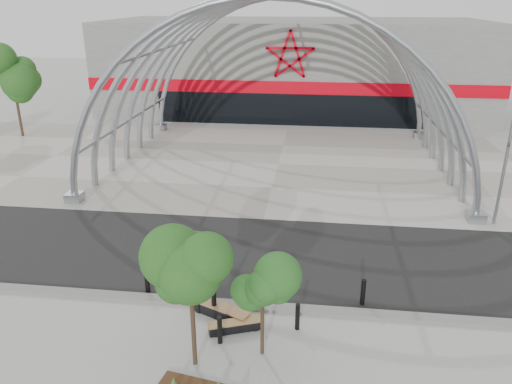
{
  "coord_description": "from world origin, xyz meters",
  "views": [
    {
      "loc": [
        2.31,
        -14.64,
        9.98
      ],
      "look_at": [
        0.0,
        4.0,
        2.6
      ],
      "focal_mm": 35.0,
      "sensor_mm": 36.0,
      "label": 1
    }
  ],
  "objects_px": {
    "street_tree_1": "(263,284)",
    "street_tree_0": "(190,274)",
    "bench_1": "(235,326)",
    "bench_0": "(220,311)",
    "bollard_2": "(214,303)",
    "signal_pole": "(504,171)"
  },
  "relations": [
    {
      "from": "street_tree_1",
      "to": "bollard_2",
      "type": "distance_m",
      "value": 3.07
    },
    {
      "from": "signal_pole",
      "to": "street_tree_0",
      "type": "relative_size",
      "value": 1.22
    },
    {
      "from": "bench_0",
      "to": "street_tree_1",
      "type": "bearing_deg",
      "value": -45.65
    },
    {
      "from": "street_tree_0",
      "to": "bollard_2",
      "type": "xyz_separation_m",
      "value": [
        0.1,
        2.34,
        -2.47
      ]
    },
    {
      "from": "signal_pole",
      "to": "bench_1",
      "type": "xyz_separation_m",
      "value": [
        -10.76,
        -9.41,
        -2.49
      ]
    },
    {
      "from": "bench_1",
      "to": "bench_0",
      "type": "bearing_deg",
      "value": 132.49
    },
    {
      "from": "signal_pole",
      "to": "street_tree_0",
      "type": "distance_m",
      "value": 16.09
    },
    {
      "from": "bench_0",
      "to": "bollard_2",
      "type": "relative_size",
      "value": 2.02
    },
    {
      "from": "bench_1",
      "to": "bollard_2",
      "type": "relative_size",
      "value": 1.66
    },
    {
      "from": "signal_pole",
      "to": "bollard_2",
      "type": "relative_size",
      "value": 4.81
    },
    {
      "from": "street_tree_1",
      "to": "bench_1",
      "type": "relative_size",
      "value": 1.9
    },
    {
      "from": "bollard_2",
      "to": "street_tree_1",
      "type": "bearing_deg",
      "value": -42.47
    },
    {
      "from": "street_tree_0",
      "to": "bench_0",
      "type": "xyz_separation_m",
      "value": [
        0.29,
        2.33,
        -2.79
      ]
    },
    {
      "from": "signal_pole",
      "to": "bench_1",
      "type": "relative_size",
      "value": 2.89
    },
    {
      "from": "street_tree_0",
      "to": "bench_1",
      "type": "xyz_separation_m",
      "value": [
        0.92,
        1.65,
        -2.83
      ]
    },
    {
      "from": "street_tree_1",
      "to": "bench_1",
      "type": "height_order",
      "value": "street_tree_1"
    },
    {
      "from": "street_tree_1",
      "to": "street_tree_0",
      "type": "bearing_deg",
      "value": -159.64
    },
    {
      "from": "street_tree_1",
      "to": "bollard_2",
      "type": "relative_size",
      "value": 3.15
    },
    {
      "from": "street_tree_0",
      "to": "bench_0",
      "type": "distance_m",
      "value": 3.64
    },
    {
      "from": "bench_0",
      "to": "bench_1",
      "type": "relative_size",
      "value": 1.21
    },
    {
      "from": "street_tree_1",
      "to": "bench_0",
      "type": "height_order",
      "value": "street_tree_1"
    },
    {
      "from": "street_tree_0",
      "to": "signal_pole",
      "type": "bearing_deg",
      "value": 43.44
    }
  ]
}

